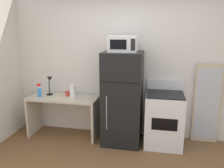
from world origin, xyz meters
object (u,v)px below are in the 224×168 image
object	(u,v)px
coffee_mug	(67,93)
microwave	(123,44)
paper_towel_roll	(73,92)
oven_range	(164,119)
desk_lamp	(50,83)
spray_bottle	(39,91)
desk	(64,108)
refrigerator	(123,98)
leaning_mirror	(207,104)

from	to	relation	value
coffee_mug	microwave	size ratio (longest dim) A/B	0.21
paper_towel_roll	oven_range	size ratio (longest dim) A/B	0.22
desk_lamp	spray_bottle	size ratio (longest dim) A/B	1.42
desk_lamp	paper_towel_roll	xyz separation A→B (m)	(0.49, -0.09, -0.12)
desk	oven_range	xyz separation A→B (m)	(1.83, -0.02, -0.07)
desk_lamp	oven_range	size ratio (longest dim) A/B	0.32
oven_range	desk	bearing A→B (deg)	179.25
desk	coffee_mug	distance (m)	0.28
paper_towel_roll	microwave	xyz separation A→B (m)	(0.91, -0.04, 0.86)
refrigerator	leaning_mirror	bearing A→B (deg)	10.97
desk_lamp	microwave	distance (m)	1.59
paper_towel_roll	refrigerator	distance (m)	0.91
spray_bottle	leaning_mirror	bearing A→B (deg)	5.75
coffee_mug	oven_range	bearing A→B (deg)	-3.19
coffee_mug	desk_lamp	bearing A→B (deg)	-178.27
desk_lamp	coffee_mug	world-z (taller)	desk_lamp
paper_towel_roll	microwave	distance (m)	1.25
desk_lamp	spray_bottle	xyz separation A→B (m)	(-0.15, -0.13, -0.14)
leaning_mirror	desk	bearing A→B (deg)	-174.81
desk_lamp	coffee_mug	distance (m)	0.39
desk	refrigerator	bearing A→B (deg)	-2.42
paper_towel_roll	microwave	world-z (taller)	microwave
coffee_mug	oven_range	world-z (taller)	oven_range
leaning_mirror	microwave	bearing A→B (deg)	-168.22
microwave	oven_range	size ratio (longest dim) A/B	0.42
paper_towel_roll	microwave	bearing A→B (deg)	-2.39
desk_lamp	oven_range	bearing A→B (deg)	-2.40
coffee_mug	refrigerator	size ratio (longest dim) A/B	0.06
desk	spray_bottle	distance (m)	0.54
desk_lamp	leaning_mirror	xyz separation A→B (m)	(2.83, 0.17, -0.29)
desk_lamp	oven_range	xyz separation A→B (m)	(2.11, -0.09, -0.52)
refrigerator	leaning_mirror	world-z (taller)	refrigerator
desk	microwave	bearing A→B (deg)	-3.51
desk	oven_range	world-z (taller)	oven_range
leaning_mirror	paper_towel_roll	bearing A→B (deg)	-173.64
microwave	oven_range	distance (m)	1.45
desk_lamp	spray_bottle	distance (m)	0.24
coffee_mug	oven_range	size ratio (longest dim) A/B	0.09
microwave	spray_bottle	bearing A→B (deg)	-179.98
paper_towel_roll	leaning_mirror	world-z (taller)	leaning_mirror
desk	leaning_mirror	distance (m)	2.56
coffee_mug	spray_bottle	size ratio (longest dim) A/B	0.38
desk	refrigerator	world-z (taller)	refrigerator
coffee_mug	spray_bottle	world-z (taller)	spray_bottle
desk	coffee_mug	world-z (taller)	coffee_mug
desk_lamp	paper_towel_roll	distance (m)	0.51
microwave	leaning_mirror	xyz separation A→B (m)	(1.44, 0.30, -1.03)
spray_bottle	leaning_mirror	distance (m)	3.00
refrigerator	desk_lamp	bearing A→B (deg)	175.44
desk	paper_towel_roll	xyz separation A→B (m)	(0.20, -0.03, 0.34)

